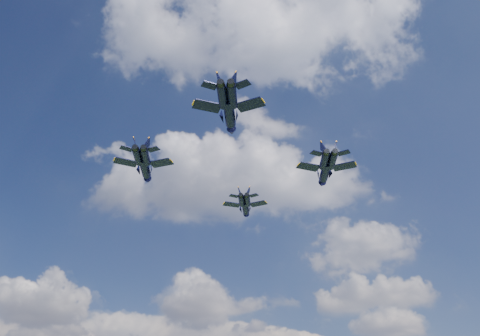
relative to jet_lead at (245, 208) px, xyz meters
The scene contains 4 objects.
jet_lead is the anchor object (origin of this frame).
jet_left 29.99m from the jet_lead, 133.27° to the right, with size 13.35×17.57×4.15m.
jet_right 25.90m from the jet_lead, 38.69° to the right, with size 13.55×17.49×4.17m.
jet_slot 38.68m from the jet_lead, 87.71° to the right, with size 14.00×17.95×4.30m.
Camera 1 is at (16.91, -93.54, 13.43)m, focal length 35.00 mm.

